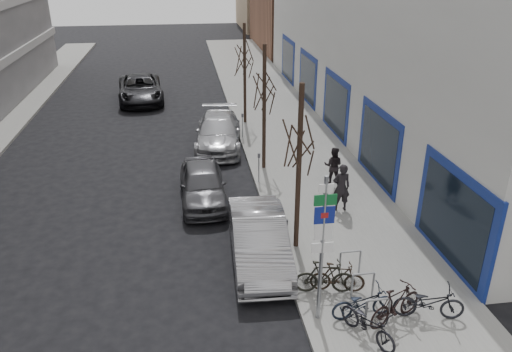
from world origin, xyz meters
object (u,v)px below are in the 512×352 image
object	(u,v)px
bike_near_right	(396,304)
meter_back	(242,123)
tree_far	(245,50)
lane_car	(140,89)
bike_far_inner	(338,277)
parked_car_front	(259,239)
bike_rack	(363,283)
meter_mid	(259,165)
bike_near_left	(368,321)
highway_sign_pole	(323,242)
parked_car_back	(218,132)
meter_front	(286,234)
bike_far_curb	(429,300)
tree_near	(300,130)
pedestrian_far	(333,165)
pedestrian_near	(341,187)
bike_mid_inner	(325,277)
bike_mid_curb	(363,300)
tree_mid	(264,79)
parked_car_mid	(203,184)

from	to	relation	value
bike_near_right	meter_back	bearing A→B (deg)	-16.20
tree_far	lane_car	distance (m)	8.98
bike_far_inner	parked_car_front	xyz separation A→B (m)	(-1.90, 2.03, 0.16)
bike_rack	parked_car_front	world-z (taller)	parked_car_front
meter_mid	bike_near_left	bearing A→B (deg)	-82.44
meter_mid	bike_near_right	distance (m)	9.18
highway_sign_pole	parked_car_back	bearing A→B (deg)	96.65
meter_front	bike_near_left	size ratio (longest dim) A/B	0.74
bike_far_curb	parked_car_front	bearing A→B (deg)	61.86
tree_far	parked_car_back	size ratio (longest dim) A/B	1.04
meter_mid	meter_back	bearing A→B (deg)	90.00
tree_far	tree_near	bearing A→B (deg)	-90.00
meter_back	bike_near_right	bearing A→B (deg)	-81.49
highway_sign_pole	pedestrian_far	world-z (taller)	highway_sign_pole
bike_far_curb	pedestrian_near	world-z (taller)	pedestrian_near
tree_far	meter_front	size ratio (longest dim) A/B	4.33
tree_far	bike_near_right	world-z (taller)	tree_far
meter_back	bike_near_left	size ratio (longest dim) A/B	0.74
bike_rack	bike_near_right	xyz separation A→B (m)	(0.51, -1.02, 0.03)
bike_mid_inner	pedestrian_far	bearing A→B (deg)	-8.73
meter_mid	bike_far_curb	world-z (taller)	meter_mid
tree_far	pedestrian_near	world-z (taller)	tree_far
tree_far	bike_mid_curb	xyz separation A→B (m)	(0.95, -16.64, -3.44)
tree_near	bike_near_right	world-z (taller)	tree_near
meter_back	bike_near_right	xyz separation A→B (m)	(2.16, -14.42, -0.23)
bike_near_left	bike_mid_curb	distance (m)	0.80
meter_front	parked_car_back	bearing A→B (deg)	97.20
meter_mid	parked_car_back	xyz separation A→B (m)	(-1.29, 4.72, -0.15)
bike_rack	tree_mid	size ratio (longest dim) A/B	0.41
meter_front	meter_back	bearing A→B (deg)	90.00
tree_near	bike_far_curb	bearing A→B (deg)	-56.12
bike_far_curb	bike_far_inner	world-z (taller)	bike_far_curb
tree_far	highway_sign_pole	bearing A→B (deg)	-90.69
tree_near	tree_far	bearing A→B (deg)	90.00
highway_sign_pole	parked_car_mid	world-z (taller)	highway_sign_pole
meter_back	parked_car_front	distance (m)	11.00
bike_far_inner	lane_car	size ratio (longest dim) A/B	0.26
parked_car_front	parked_car_back	bearing A→B (deg)	95.06
tree_near	bike_mid_curb	world-z (taller)	tree_near
parked_car_mid	bike_far_curb	bearing A→B (deg)	-56.27
bike_near_left	pedestrian_near	distance (m)	6.75
bike_rack	bike_mid_curb	distance (m)	0.78
bike_far_inner	pedestrian_near	xyz separation A→B (m)	(1.53, 4.68, 0.44)
meter_front	lane_car	size ratio (longest dim) A/B	0.22
parked_car_back	bike_near_right	bearing A→B (deg)	-69.61
bike_near_right	parked_car_front	distance (m)	4.57
bike_near_right	bike_far_inner	xyz separation A→B (m)	(-1.10, 1.42, -0.07)
highway_sign_pole	bike_rack	bearing A→B (deg)	23.59
bike_near_left	parked_car_front	bearing A→B (deg)	89.32
tree_near	lane_car	world-z (taller)	tree_near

